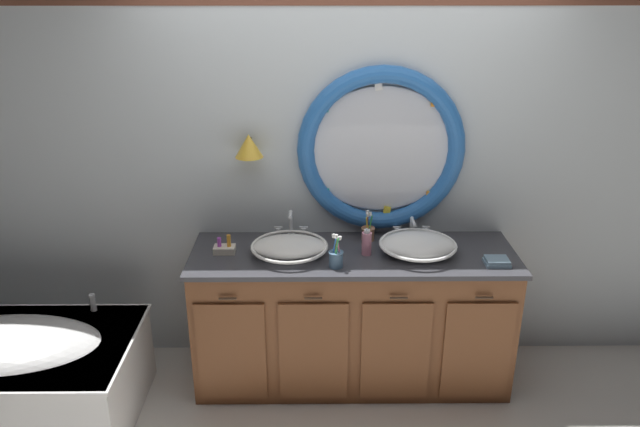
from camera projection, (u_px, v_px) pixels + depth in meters
name	position (u px, v px, depth m)	size (l,w,h in m)	color
ground_plane	(346.00, 398.00, 3.74)	(14.00, 14.00, 0.00)	silver
back_wall_assembly	(348.00, 167.00, 3.79)	(6.40, 0.26, 2.60)	silver
vanity_counter	(352.00, 315.00, 3.80)	(1.96, 0.65, 0.88)	brown
bathtub	(9.00, 372.00, 3.47)	(1.46, 0.87, 0.62)	white
sink_basin_left	(289.00, 247.00, 3.59)	(0.46, 0.46, 0.10)	white
sink_basin_right	(418.00, 245.00, 3.59)	(0.46, 0.46, 0.12)	white
faucet_set_left	(291.00, 227.00, 3.82)	(0.21, 0.12, 0.18)	silver
faucet_set_right	(412.00, 229.00, 3.82)	(0.24, 0.14, 0.14)	silver
toothbrush_holder_left	(336.00, 258.00, 3.44)	(0.09, 0.09, 0.21)	slate
toothbrush_holder_right	(368.00, 233.00, 3.78)	(0.09, 0.09, 0.19)	#996647
soap_dispenser	(367.00, 243.00, 3.58)	(0.06, 0.07, 0.17)	pink
folded_hand_towel	(497.00, 262.00, 3.48)	(0.14, 0.12, 0.04)	#7593A8
toiletry_basket	(225.00, 248.00, 3.62)	(0.13, 0.09, 0.11)	beige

